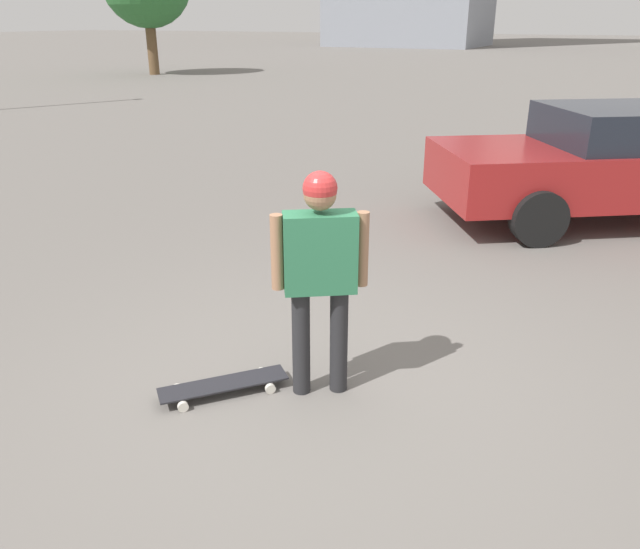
# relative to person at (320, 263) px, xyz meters

# --- Properties ---
(ground_plane) EXTENTS (220.00, 220.00, 0.00)m
(ground_plane) POSITION_rel_person_xyz_m (0.00, 0.00, -0.97)
(ground_plane) COLOR slate
(person) EXTENTS (0.42, 0.56, 1.59)m
(person) POSITION_rel_person_xyz_m (0.00, 0.00, 0.00)
(person) COLOR #262628
(person) RESTS_ON ground_plane
(skateboard) EXTENTS (0.80, 0.77, 0.09)m
(skateboard) POSITION_rel_person_xyz_m (0.34, -0.59, -0.90)
(skateboard) COLOR #232328
(skateboard) RESTS_ON ground_plane
(car_parked_near) EXTENTS (4.01, 4.85, 1.45)m
(car_parked_near) POSITION_rel_person_xyz_m (-5.40, 1.67, -0.21)
(car_parked_near) COLOR maroon
(car_parked_near) RESTS_ON ground_plane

